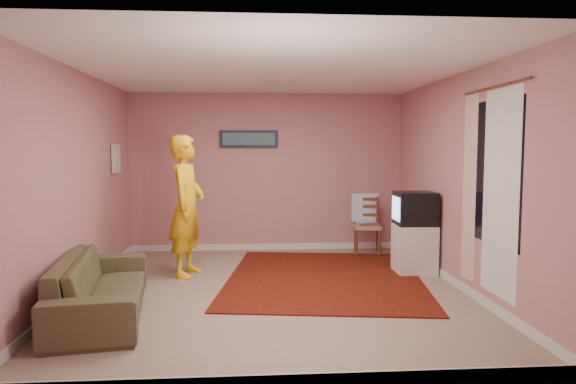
{
  "coord_description": "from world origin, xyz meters",
  "views": [
    {
      "loc": [
        -0.26,
        -6.01,
        1.71
      ],
      "look_at": [
        0.21,
        0.6,
        1.13
      ],
      "focal_mm": 32.0,
      "sensor_mm": 36.0,
      "label": 1
    }
  ],
  "objects": [
    {
      "name": "ground",
      "position": [
        0.0,
        0.0,
        0.0
      ],
      "size": [
        5.0,
        5.0,
        0.0
      ],
      "primitive_type": "plane",
      "color": "gray",
      "rests_on": "ground"
    },
    {
      "name": "wall_back",
      "position": [
        0.0,
        2.5,
        1.3
      ],
      "size": [
        4.5,
        0.02,
        2.6
      ],
      "primitive_type": "cube",
      "color": "#B57877",
      "rests_on": "ground"
    },
    {
      "name": "wall_front",
      "position": [
        0.0,
        -2.5,
        1.3
      ],
      "size": [
        4.5,
        0.02,
        2.6
      ],
      "primitive_type": "cube",
      "color": "#B57877",
      "rests_on": "ground"
    },
    {
      "name": "wall_left",
      "position": [
        -2.25,
        0.0,
        1.3
      ],
      "size": [
        0.02,
        5.0,
        2.6
      ],
      "primitive_type": "cube",
      "color": "#B57877",
      "rests_on": "ground"
    },
    {
      "name": "wall_right",
      "position": [
        2.25,
        0.0,
        1.3
      ],
      "size": [
        0.02,
        5.0,
        2.6
      ],
      "primitive_type": "cube",
      "color": "#B57877",
      "rests_on": "ground"
    },
    {
      "name": "ceiling",
      "position": [
        0.0,
        0.0,
        2.6
      ],
      "size": [
        4.5,
        5.0,
        0.02
      ],
      "primitive_type": "cube",
      "color": "white",
      "rests_on": "wall_back"
    },
    {
      "name": "baseboard_back",
      "position": [
        0.0,
        2.49,
        0.05
      ],
      "size": [
        4.5,
        0.02,
        0.1
      ],
      "primitive_type": "cube",
      "color": "silver",
      "rests_on": "ground"
    },
    {
      "name": "baseboard_front",
      "position": [
        0.0,
        -2.49,
        0.05
      ],
      "size": [
        4.5,
        0.02,
        0.1
      ],
      "primitive_type": "cube",
      "color": "silver",
      "rests_on": "ground"
    },
    {
      "name": "baseboard_left",
      "position": [
        -2.24,
        0.0,
        0.05
      ],
      "size": [
        0.02,
        5.0,
        0.1
      ],
      "primitive_type": "cube",
      "color": "silver",
      "rests_on": "ground"
    },
    {
      "name": "baseboard_right",
      "position": [
        2.24,
        0.0,
        0.05
      ],
      "size": [
        0.02,
        5.0,
        0.1
      ],
      "primitive_type": "cube",
      "color": "silver",
      "rests_on": "ground"
    },
    {
      "name": "window",
      "position": [
        2.24,
        -0.9,
        1.45
      ],
      "size": [
        0.01,
        1.1,
        1.5
      ],
      "primitive_type": "cube",
      "color": "black",
      "rests_on": "wall_right"
    },
    {
      "name": "curtain_sheer",
      "position": [
        2.23,
        -1.05,
        1.25
      ],
      "size": [
        0.01,
        0.75,
        2.1
      ],
      "primitive_type": "cube",
      "color": "white",
      "rests_on": "wall_right"
    },
    {
      "name": "curtain_floral",
      "position": [
        2.21,
        -0.35,
        1.25
      ],
      "size": [
        0.01,
        0.35,
        2.1
      ],
      "primitive_type": "cube",
      "color": "white",
      "rests_on": "wall_right"
    },
    {
      "name": "curtain_rod",
      "position": [
        2.2,
        -0.9,
        2.32
      ],
      "size": [
        0.02,
        1.4,
        0.02
      ],
      "primitive_type": "cylinder",
      "rotation": [
        1.57,
        0.0,
        0.0
      ],
      "color": "brown",
      "rests_on": "wall_right"
    },
    {
      "name": "picture_back",
      "position": [
        -0.3,
        2.47,
        1.85
      ],
      "size": [
        0.95,
        0.04,
        0.28
      ],
      "color": "#121733",
      "rests_on": "wall_back"
    },
    {
      "name": "picture_left",
      "position": [
        -2.22,
        1.6,
        1.55
      ],
      "size": [
        0.04,
        0.38,
        0.42
      ],
      "color": "beige",
      "rests_on": "wall_left"
    },
    {
      "name": "area_rug",
      "position": [
        0.69,
        0.55,
        0.01
      ],
      "size": [
        2.87,
        3.4,
        0.02
      ],
      "primitive_type": "cube",
      "rotation": [
        0.0,
        0.0,
        -0.14
      ],
      "color": "#310A05",
      "rests_on": "ground"
    },
    {
      "name": "tv_cabinet",
      "position": [
        1.95,
        0.75,
        0.33
      ],
      "size": [
        0.52,
        0.47,
        0.66
      ],
      "primitive_type": "cube",
      "color": "silver",
      "rests_on": "ground"
    },
    {
      "name": "crt_tv",
      "position": [
        1.94,
        0.75,
        0.89
      ],
      "size": [
        0.54,
        0.48,
        0.45
      ],
      "rotation": [
        0.0,
        0.0,
        -0.03
      ],
      "color": "black",
      "rests_on": "tv_cabinet"
    },
    {
      "name": "chair_a",
      "position": [
        1.58,
        1.99,
        0.56
      ],
      "size": [
        0.45,
        0.44,
        0.5
      ],
      "rotation": [
        0.0,
        0.0,
        -0.11
      ],
      "color": "#AD8054",
      "rests_on": "ground"
    },
    {
      "name": "dvd_player",
      "position": [
        1.58,
        1.99,
        0.49
      ],
      "size": [
        0.36,
        0.29,
        0.06
      ],
      "primitive_type": "cube",
      "rotation": [
        0.0,
        0.0,
        0.18
      ],
      "color": "#B8B8BD",
      "rests_on": "chair_a"
    },
    {
      "name": "blue_throw",
      "position": [
        1.58,
        2.18,
        0.74
      ],
      "size": [
        0.44,
        0.05,
        0.46
      ],
      "primitive_type": "cube",
      "color": "#8099D2",
      "rests_on": "chair_a"
    },
    {
      "name": "chair_b",
      "position": [
        2.0,
        0.79,
        0.6
      ],
      "size": [
        0.47,
        0.49,
        0.54
      ],
      "rotation": [
        0.0,
        0.0,
        -1.47
      ],
      "color": "#AD8054",
      "rests_on": "ground"
    },
    {
      "name": "game_console",
      "position": [
        2.0,
        0.79,
        0.53
      ],
      "size": [
        0.25,
        0.21,
        0.04
      ],
      "primitive_type": "cube",
      "rotation": [
        0.0,
        0.0,
        -0.3
      ],
      "color": "silver",
      "rests_on": "chair_b"
    },
    {
      "name": "sofa",
      "position": [
        -1.8,
        -0.76,
        0.3
      ],
      "size": [
        1.14,
        2.19,
        0.61
      ],
      "primitive_type": "imported",
      "rotation": [
        0.0,
        0.0,
        1.73
      ],
      "color": "#4B472D",
      "rests_on": "ground"
    },
    {
      "name": "person",
      "position": [
        -1.12,
        0.84,
        0.94
      ],
      "size": [
        0.58,
        0.76,
        1.87
      ],
      "primitive_type": "imported",
      "rotation": [
        0.0,
        0.0,
        1.37
      ],
      "color": "yellow",
      "rests_on": "ground"
    }
  ]
}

